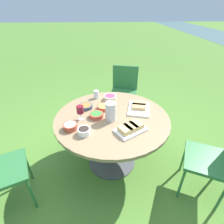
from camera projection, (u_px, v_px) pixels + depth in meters
ground_plane at (112, 161)px, 2.33m from camera, size 40.00×40.00×0.00m
dining_table at (112, 125)px, 2.02m from camera, size 1.28×1.28×0.71m
chair_near_left at (218, 157)px, 1.69m from camera, size 0.58×0.57×0.89m
chair_near_right at (124, 88)px, 3.05m from camera, size 0.51×0.53×0.89m
water_pitcher at (111, 111)px, 1.85m from camera, size 0.13×0.12×0.21m
wine_glass at (80, 110)px, 1.85m from camera, size 0.07×0.07×0.16m
platter_bread_main at (139, 107)px, 2.08m from camera, size 0.38×0.31×0.06m
platter_charcuterie at (131, 128)px, 1.72m from camera, size 0.32×0.36×0.07m
bowl_fries at (104, 107)px, 2.09m from camera, size 0.16×0.16×0.04m
bowl_salad at (96, 115)px, 1.93m from camera, size 0.15×0.15×0.05m
bowl_olives at (84, 131)px, 1.68m from camera, size 0.12×0.12×0.06m
bowl_dip_red at (110, 97)px, 2.28m from camera, size 0.17×0.17×0.06m
bowl_dip_cream at (70, 126)px, 1.75m from camera, size 0.14×0.14×0.06m
bowl_roasted_veg at (86, 106)px, 2.10m from camera, size 0.16×0.16×0.04m
cup_water_near at (96, 94)px, 2.31m from camera, size 0.07×0.07×0.11m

